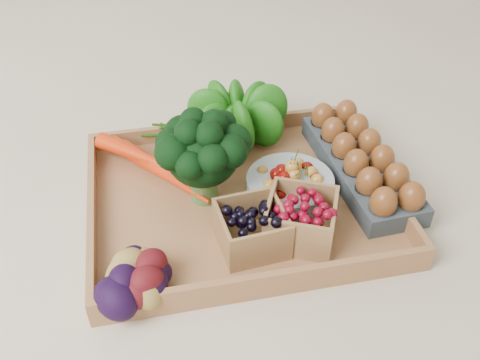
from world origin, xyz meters
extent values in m
plane|color=beige|center=(0.00, 0.00, 0.00)|extent=(4.00, 4.00, 0.00)
cube|color=#A06D43|center=(0.00, 0.00, 0.01)|extent=(0.55, 0.45, 0.01)
sphere|color=#0E510C|center=(0.03, 0.20, 0.08)|extent=(0.13, 0.13, 0.13)
cylinder|color=#8C9EA5|center=(0.09, -0.01, 0.04)|extent=(0.16, 0.16, 0.04)
cube|color=#3B454C|center=(0.25, 0.02, 0.03)|extent=(0.13, 0.34, 0.04)
cube|color=black|center=(-0.01, -0.12, 0.05)|extent=(0.12, 0.12, 0.07)
cube|color=#650415|center=(0.08, -0.12, 0.05)|extent=(0.15, 0.15, 0.08)
camera|label=1|loc=(-0.16, -0.74, 0.68)|focal=40.00mm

